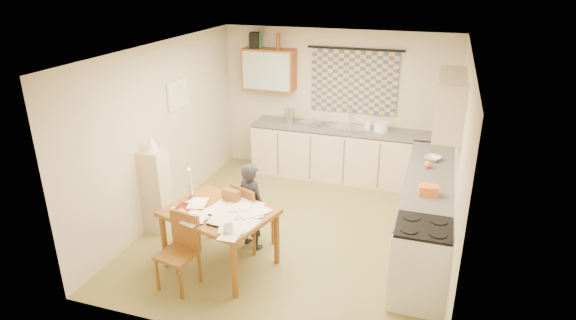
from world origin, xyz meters
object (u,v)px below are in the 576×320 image
(counter_back, at_px, (347,154))
(stove, at_px, (420,264))
(person, at_px, (251,206))
(counter_right, at_px, (426,212))
(chair_far, at_px, (253,227))
(shelf_stand, at_px, (156,191))
(dining_table, at_px, (221,238))

(counter_back, relative_size, stove, 3.53)
(person, bearing_deg, counter_right, -136.08)
(stove, bearing_deg, chair_far, 167.13)
(counter_right, relative_size, stove, 3.16)
(counter_right, relative_size, shelf_stand, 2.49)
(counter_right, distance_m, dining_table, 2.69)
(counter_back, bearing_deg, counter_right, -50.96)
(stove, xyz_separation_m, person, (-2.14, 0.48, 0.12))
(shelf_stand, bearing_deg, stove, -7.66)
(dining_table, relative_size, shelf_stand, 1.20)
(counter_back, xyz_separation_m, person, (-0.74, -2.52, 0.14))
(counter_back, relative_size, dining_table, 2.31)
(dining_table, distance_m, chair_far, 0.58)
(stove, distance_m, person, 2.20)
(stove, height_order, shelf_stand, shelf_stand)
(stove, height_order, dining_table, stove)
(counter_right, xyz_separation_m, shelf_stand, (-3.54, -0.80, 0.14))
(person, height_order, shelf_stand, shelf_stand)
(stove, relative_size, person, 0.79)
(counter_back, distance_m, dining_table, 3.19)
(dining_table, bearing_deg, counter_back, 88.60)
(counter_right, relative_size, dining_table, 2.07)
(counter_back, height_order, dining_table, counter_back)
(chair_far, bearing_deg, counter_back, -83.24)
(counter_back, distance_m, stove, 3.32)
(dining_table, relative_size, chair_far, 1.59)
(counter_back, relative_size, shelf_stand, 2.79)
(counter_back, distance_m, person, 2.63)
(counter_right, height_order, shelf_stand, shelf_stand)
(shelf_stand, bearing_deg, dining_table, -23.27)
(counter_back, bearing_deg, stove, -65.00)
(chair_far, bearing_deg, stove, -169.93)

